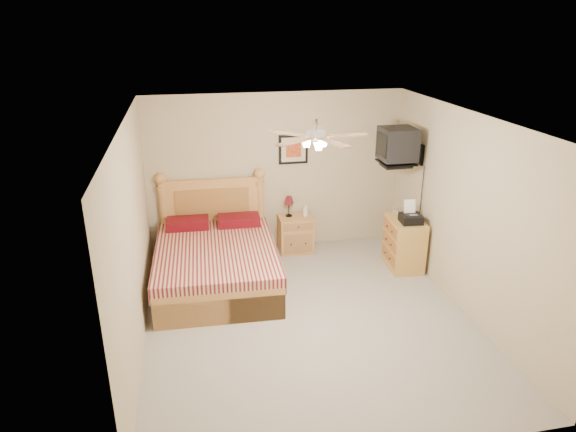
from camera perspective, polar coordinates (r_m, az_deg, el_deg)
name	(u,v)px	position (r m, az deg, el deg)	size (l,w,h in m)	color
floor	(309,318)	(6.58, 2.30, -11.29)	(4.50, 4.50, 0.00)	gray
ceiling	(312,120)	(5.64, 2.67, 10.64)	(4.00, 4.50, 0.04)	white
wall_back	(276,173)	(8.08, -1.33, 4.81)	(4.00, 0.04, 2.50)	tan
wall_front	(379,336)	(4.10, 10.13, -13.01)	(4.00, 0.04, 2.50)	tan
wall_left	(133,240)	(5.88, -16.84, -2.60)	(0.04, 4.50, 2.50)	tan
wall_right	(467,214)	(6.74, 19.23, 0.17)	(0.04, 4.50, 2.50)	tan
bed	(215,240)	(7.10, -8.10, -2.64)	(1.61, 2.12, 1.37)	#BC7744
nightstand	(296,234)	(8.23, 0.86, -1.99)	(0.54, 0.40, 0.58)	#BA803A
table_lamp	(289,206)	(8.10, 0.09, 1.09)	(0.18, 0.18, 0.33)	maroon
lotion_bottle	(305,209)	(8.12, 1.94, 0.75)	(0.09, 0.09, 0.23)	silver
framed_picture	(293,149)	(8.01, 0.59, 7.42)	(0.46, 0.04, 0.46)	black
dresser	(404,243)	(7.85, 12.78, -2.98)	(0.45, 0.65, 0.77)	#A97A37
fax_machine	(411,212)	(7.54, 13.55, 0.40)	(0.30, 0.32, 0.32)	black
magazine_lower	(397,214)	(7.85, 11.98, 0.26)	(0.22, 0.30, 0.03)	beige
magazine_upper	(398,211)	(7.88, 12.11, 0.50)	(0.17, 0.24, 0.02)	gray
wall_tv	(407,146)	(7.60, 13.12, 7.57)	(0.56, 0.46, 0.58)	black
ceiling_fan	(316,136)	(5.48, 3.15, 8.81)	(1.14, 1.14, 0.28)	silver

